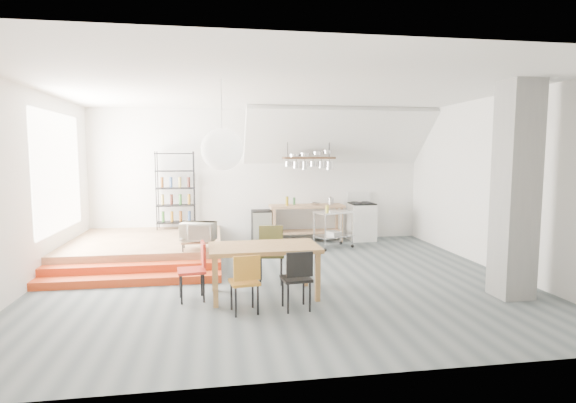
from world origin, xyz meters
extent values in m
plane|color=#4A5456|center=(0.00, 0.00, 0.00)|extent=(8.00, 8.00, 0.00)
cube|color=silver|center=(0.00, 3.50, 1.60)|extent=(8.00, 0.04, 3.20)
cube|color=silver|center=(-4.00, 0.00, 1.60)|extent=(0.04, 7.00, 3.20)
cube|color=silver|center=(4.00, 0.00, 1.60)|extent=(0.04, 7.00, 3.20)
cube|color=white|center=(0.00, 0.00, 3.20)|extent=(8.00, 7.00, 0.02)
cube|color=white|center=(1.80, 2.90, 2.55)|extent=(4.40, 1.44, 1.32)
cube|color=white|center=(-3.98, 1.50, 1.80)|extent=(0.02, 2.50, 2.20)
cube|color=olive|center=(-2.50, 2.00, 0.20)|extent=(3.00, 3.00, 0.40)
cube|color=#CE4018|center=(-2.50, 0.05, 0.07)|extent=(3.00, 0.35, 0.13)
cube|color=#CE4018|center=(-2.50, 0.40, 0.13)|extent=(3.00, 0.35, 0.27)
cube|color=gray|center=(3.30, -1.50, 1.60)|extent=(0.50, 0.50, 3.20)
cube|color=olive|center=(1.10, 3.15, 0.88)|extent=(1.80, 0.60, 0.06)
cube|color=olive|center=(1.10, 3.15, 0.25)|extent=(1.70, 0.55, 0.04)
cube|color=olive|center=(1.92, 3.37, 0.43)|extent=(0.06, 0.06, 0.86)
cube|color=olive|center=(0.28, 3.37, 0.43)|extent=(0.06, 0.06, 0.86)
cube|color=olive|center=(1.92, 2.93, 0.43)|extent=(0.06, 0.06, 0.86)
cube|color=olive|center=(0.28, 2.93, 0.43)|extent=(0.06, 0.06, 0.86)
cube|color=white|center=(2.50, 3.15, 0.45)|extent=(0.60, 0.60, 0.90)
cube|color=black|center=(2.50, 3.15, 0.92)|extent=(0.58, 0.58, 0.03)
cube|color=white|center=(2.50, 3.43, 1.05)|extent=(0.60, 0.05, 0.25)
cylinder|color=black|center=(2.64, 3.29, 0.94)|extent=(0.18, 0.18, 0.02)
cylinder|color=black|center=(2.36, 3.29, 0.94)|extent=(0.18, 0.18, 0.02)
cylinder|color=black|center=(2.64, 3.01, 0.94)|extent=(0.18, 0.18, 0.02)
cylinder|color=black|center=(2.36, 3.01, 0.94)|extent=(0.18, 0.18, 0.02)
cube|color=#3D2718|center=(1.10, 2.95, 2.05)|extent=(1.20, 0.50, 0.05)
cylinder|color=black|center=(0.60, 2.95, 2.62)|extent=(0.02, 0.02, 1.15)
cylinder|color=black|center=(1.60, 2.95, 2.62)|extent=(0.02, 0.02, 1.15)
cylinder|color=silver|center=(0.60, 2.90, 1.91)|extent=(0.16, 0.16, 0.12)
cylinder|color=silver|center=(0.80, 2.90, 1.89)|extent=(0.20, 0.20, 0.16)
cylinder|color=silver|center=(1.00, 2.90, 1.87)|extent=(0.16, 0.16, 0.20)
cylinder|color=silver|center=(1.20, 2.90, 1.91)|extent=(0.20, 0.20, 0.12)
cylinder|color=silver|center=(1.40, 2.90, 1.89)|extent=(0.16, 0.16, 0.16)
cylinder|color=silver|center=(1.60, 2.90, 1.87)|extent=(0.20, 0.20, 0.20)
cylinder|color=black|center=(-1.58, 3.38, 1.30)|extent=(0.02, 0.02, 1.80)
cylinder|color=black|center=(-2.42, 3.38, 1.30)|extent=(0.02, 0.02, 1.80)
cylinder|color=black|center=(-1.58, 3.02, 1.30)|extent=(0.02, 0.02, 1.80)
cylinder|color=black|center=(-2.42, 3.02, 1.30)|extent=(0.02, 0.02, 1.80)
cube|color=black|center=(-2.00, 3.20, 0.55)|extent=(0.88, 0.38, 0.02)
cube|color=black|center=(-2.00, 3.20, 0.95)|extent=(0.88, 0.38, 0.02)
cube|color=black|center=(-2.00, 3.20, 1.35)|extent=(0.88, 0.38, 0.02)
cube|color=black|center=(-2.00, 3.20, 1.75)|extent=(0.88, 0.38, 0.02)
cube|color=black|center=(-2.00, 3.20, 2.15)|extent=(0.88, 0.38, 0.03)
cylinder|color=#35742E|center=(-2.00, 3.20, 0.69)|extent=(0.07, 0.07, 0.24)
cylinder|color=#996719|center=(-2.00, 3.20, 1.09)|extent=(0.07, 0.07, 0.24)
cylinder|color=brown|center=(-2.00, 3.20, 1.49)|extent=(0.07, 0.07, 0.24)
cube|color=olive|center=(-1.40, 0.75, 0.55)|extent=(0.60, 0.40, 0.03)
cylinder|color=black|center=(-1.13, 0.92, 0.47)|extent=(0.02, 0.02, 0.13)
cylinder|color=black|center=(-1.67, 0.92, 0.47)|extent=(0.02, 0.02, 0.13)
cylinder|color=black|center=(-1.13, 0.58, 0.47)|extent=(0.02, 0.02, 0.13)
cylinder|color=black|center=(-1.67, 0.58, 0.47)|extent=(0.02, 0.02, 0.13)
sphere|color=white|center=(-0.97, -0.92, 2.20)|extent=(0.60, 0.60, 0.60)
cube|color=brown|center=(-0.37, -0.90, 0.74)|extent=(1.65, 0.96, 0.06)
cube|color=brown|center=(0.35, -0.49, 0.36)|extent=(0.07, 0.07, 0.71)
cube|color=brown|center=(-1.11, -0.53, 0.36)|extent=(0.07, 0.07, 0.71)
cube|color=brown|center=(0.37, -1.27, 0.36)|extent=(0.07, 0.07, 0.71)
cube|color=brown|center=(-1.09, -1.31, 0.36)|extent=(0.07, 0.07, 0.71)
cube|color=#B1711E|center=(-0.71, -1.57, 0.42)|extent=(0.43, 0.43, 0.04)
cube|color=#B1711E|center=(-0.68, -1.74, 0.65)|extent=(0.36, 0.09, 0.33)
cylinder|color=black|center=(-0.83, -1.74, 0.21)|extent=(0.03, 0.03, 0.41)
cylinder|color=black|center=(-0.54, -1.69, 0.21)|extent=(0.03, 0.03, 0.41)
cylinder|color=black|center=(-0.88, -1.45, 0.21)|extent=(0.03, 0.03, 0.41)
cylinder|color=black|center=(-0.58, -1.40, 0.21)|extent=(0.03, 0.03, 0.41)
cube|color=black|center=(0.00, -1.55, 0.43)|extent=(0.42, 0.42, 0.04)
cube|color=black|center=(0.02, -1.72, 0.67)|extent=(0.37, 0.07, 0.34)
cylinder|color=black|center=(-0.13, -1.72, 0.21)|extent=(0.03, 0.03, 0.42)
cylinder|color=black|center=(0.17, -1.69, 0.21)|extent=(0.03, 0.03, 0.42)
cylinder|color=black|center=(-0.16, -1.41, 0.21)|extent=(0.03, 0.03, 0.42)
cylinder|color=black|center=(0.14, -1.38, 0.21)|extent=(0.03, 0.03, 0.42)
cube|color=brown|center=(-0.18, -0.23, 0.48)|extent=(0.48, 0.48, 0.04)
cube|color=brown|center=(-0.16, -0.04, 0.75)|extent=(0.41, 0.09, 0.37)
cylinder|color=black|center=(0.01, -0.08, 0.24)|extent=(0.03, 0.03, 0.47)
cylinder|color=black|center=(-0.33, -0.04, 0.24)|extent=(0.03, 0.03, 0.47)
cylinder|color=black|center=(-0.04, -0.42, 0.24)|extent=(0.03, 0.03, 0.47)
cylinder|color=black|center=(-0.38, -0.38, 0.24)|extent=(0.03, 0.03, 0.47)
cube|color=red|center=(-1.44, -0.93, 0.44)|extent=(0.44, 0.44, 0.04)
cube|color=red|center=(-1.26, -0.91, 0.68)|extent=(0.09, 0.37, 0.34)
cylinder|color=black|center=(-1.26, -1.06, 0.22)|extent=(0.03, 0.03, 0.43)
cylinder|color=black|center=(-1.30, -0.75, 0.22)|extent=(0.03, 0.03, 0.43)
cylinder|color=black|center=(-1.57, -1.10, 0.22)|extent=(0.03, 0.03, 0.43)
cylinder|color=black|center=(-1.61, -0.79, 0.22)|extent=(0.03, 0.03, 0.43)
cube|color=silver|center=(1.56, 2.33, 0.83)|extent=(0.97, 0.77, 0.04)
cube|color=silver|center=(1.56, 2.33, 0.28)|extent=(0.97, 0.77, 0.03)
cylinder|color=silver|center=(1.84, 2.68, 0.42)|extent=(0.03, 0.03, 0.81)
sphere|color=black|center=(1.84, 2.68, 0.04)|extent=(0.08, 0.08, 0.08)
cylinder|color=silver|center=(1.11, 2.36, 0.42)|extent=(0.03, 0.03, 0.81)
sphere|color=black|center=(1.11, 2.36, 0.04)|extent=(0.08, 0.08, 0.08)
cylinder|color=silver|center=(2.01, 2.30, 0.42)|extent=(0.03, 0.03, 0.81)
sphere|color=black|center=(2.01, 2.30, 0.04)|extent=(0.08, 0.08, 0.08)
cylinder|color=silver|center=(1.28, 1.98, 0.42)|extent=(0.03, 0.03, 0.81)
sphere|color=black|center=(1.28, 1.98, 0.04)|extent=(0.08, 0.08, 0.08)
cube|color=black|center=(0.00, 3.20, 0.40)|extent=(0.47, 0.47, 0.79)
imported|color=beige|center=(-1.40, 0.75, 0.73)|extent=(0.69, 0.55, 0.33)
imported|color=silver|center=(1.30, 3.10, 0.94)|extent=(0.31, 0.31, 0.06)
camera|label=1|loc=(-1.05, -7.48, 2.13)|focal=28.00mm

